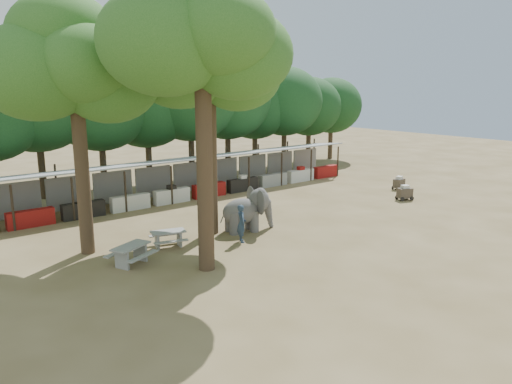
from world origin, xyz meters
TOP-DOWN VIEW (x-y plane):
  - ground at (0.00, 0.00)m, footprint 100.00×100.00m
  - vendor_stalls at (-0.00, 13.84)m, footprint 28.00×2.99m
  - yard_tree_left at (-9.13, 7.19)m, footprint 7.10×6.90m
  - yard_tree_center at (-6.13, 2.19)m, footprint 7.10×6.90m
  - yard_tree_back at (-3.13, 6.19)m, footprint 7.10×6.90m
  - backdrop_trees at (0.00, 19.00)m, footprint 46.46×5.95m
  - elephant at (-1.38, 5.19)m, footprint 2.93×2.15m
  - handler at (-2.73, 3.94)m, footprint 0.67×0.77m
  - picnic_table_near at (-8.16, 4.38)m, footprint 2.14×2.06m
  - picnic_table_far at (-5.84, 5.42)m, footprint 1.87×1.77m
  - cart_front at (10.68, 4.20)m, footprint 1.16×0.96m
  - cart_back at (13.18, 6.41)m, footprint 1.06×0.79m

SIDE VIEW (x-z plane):
  - ground at x=0.00m, z-range 0.00..0.00m
  - cart_back at x=13.18m, z-range -0.01..0.94m
  - cart_front at x=10.68m, z-range -0.01..0.97m
  - picnic_table_far at x=-5.84m, z-range 0.12..0.89m
  - picnic_table_near at x=-8.16m, z-range 0.13..0.97m
  - handler at x=-2.73m, z-range 0.00..1.81m
  - elephant at x=-1.38m, z-range 0.00..2.17m
  - vendor_stalls at x=0.00m, z-range -0.22..2.58m
  - backdrop_trees at x=0.00m, z-range 1.35..9.68m
  - yard_tree_left at x=-9.13m, z-range 2.69..13.71m
  - yard_tree_back at x=-3.13m, z-range 2.86..14.22m
  - yard_tree_center at x=-6.13m, z-range 3.19..15.23m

